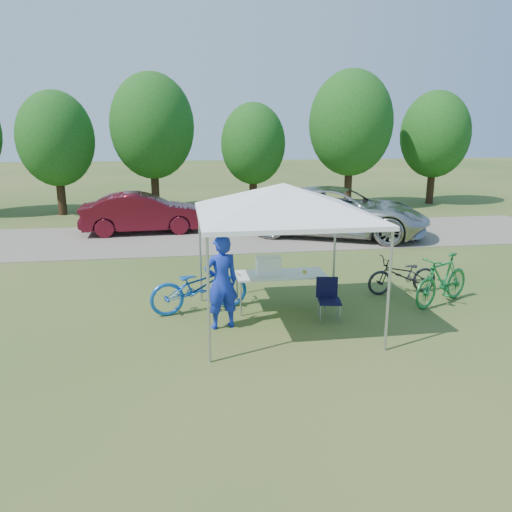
{
  "coord_description": "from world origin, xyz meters",
  "views": [
    {
      "loc": [
        -1.88,
        -8.97,
        3.71
      ],
      "look_at": [
        -0.21,
        2.0,
        0.85
      ],
      "focal_mm": 35.0,
      "sensor_mm": 36.0,
      "label": 1
    }
  ],
  "objects_px": {
    "folding_table": "(281,275)",
    "cooler": "(268,265)",
    "folding_chair": "(328,295)",
    "bike_dark": "(403,275)",
    "sedan": "(143,213)",
    "bike_blue": "(199,286)",
    "cyclist": "(221,282)",
    "bike_green": "(442,280)",
    "minivan": "(339,212)"
  },
  "relations": [
    {
      "from": "cooler",
      "to": "sedan",
      "type": "xyz_separation_m",
      "value": [
        -3.1,
        8.38,
        -0.21
      ]
    },
    {
      "from": "folding_table",
      "to": "cooler",
      "type": "height_order",
      "value": "cooler"
    },
    {
      "from": "minivan",
      "to": "sedan",
      "type": "xyz_separation_m",
      "value": [
        -6.82,
        1.55,
        -0.13
      ]
    },
    {
      "from": "bike_green",
      "to": "bike_blue",
      "type": "bearing_deg",
      "value": -122.5
    },
    {
      "from": "folding_table",
      "to": "cooler",
      "type": "relative_size",
      "value": 3.71
    },
    {
      "from": "cooler",
      "to": "bike_dark",
      "type": "relative_size",
      "value": 0.3
    },
    {
      "from": "cyclist",
      "to": "bike_dark",
      "type": "xyz_separation_m",
      "value": [
        4.27,
        1.39,
        -0.46
      ]
    },
    {
      "from": "bike_green",
      "to": "sedan",
      "type": "xyz_separation_m",
      "value": [
        -6.84,
        8.65,
        0.19
      ]
    },
    {
      "from": "folding_chair",
      "to": "bike_dark",
      "type": "xyz_separation_m",
      "value": [
        2.14,
        1.26,
        -0.05
      ]
    },
    {
      "from": "folding_chair",
      "to": "bike_blue",
      "type": "distance_m",
      "value": 2.64
    },
    {
      "from": "minivan",
      "to": "cooler",
      "type": "bearing_deg",
      "value": 176.03
    },
    {
      "from": "sedan",
      "to": "cooler",
      "type": "bearing_deg",
      "value": -163.16
    },
    {
      "from": "folding_chair",
      "to": "minivan",
      "type": "relative_size",
      "value": 0.14
    },
    {
      "from": "bike_dark",
      "to": "bike_green",
      "type": "bearing_deg",
      "value": 28.77
    },
    {
      "from": "bike_blue",
      "to": "bike_dark",
      "type": "distance_m",
      "value": 4.67
    },
    {
      "from": "bike_blue",
      "to": "cyclist",
      "type": "bearing_deg",
      "value": -171.74
    },
    {
      "from": "folding_table",
      "to": "sedan",
      "type": "xyz_separation_m",
      "value": [
        -3.36,
        8.38,
        0.02
      ]
    },
    {
      "from": "bike_green",
      "to": "folding_table",
      "type": "bearing_deg",
      "value": -123.0
    },
    {
      "from": "cooler",
      "to": "minivan",
      "type": "xyz_separation_m",
      "value": [
        3.72,
        6.82,
        -0.08
      ]
    },
    {
      "from": "bike_green",
      "to": "bike_dark",
      "type": "xyz_separation_m",
      "value": [
        -0.52,
        0.8,
        -0.11
      ]
    },
    {
      "from": "folding_chair",
      "to": "sedan",
      "type": "relative_size",
      "value": 0.19
    },
    {
      "from": "minivan",
      "to": "bike_dark",
      "type": "bearing_deg",
      "value": -159.87
    },
    {
      "from": "folding_chair",
      "to": "sedan",
      "type": "height_order",
      "value": "sedan"
    },
    {
      "from": "minivan",
      "to": "cyclist",
      "type": "bearing_deg",
      "value": 172.81
    },
    {
      "from": "bike_dark",
      "to": "minivan",
      "type": "relative_size",
      "value": 0.28
    },
    {
      "from": "folding_table",
      "to": "minivan",
      "type": "height_order",
      "value": "minivan"
    },
    {
      "from": "cooler",
      "to": "bike_blue",
      "type": "bearing_deg",
      "value": 176.57
    },
    {
      "from": "cyclist",
      "to": "folding_table",
      "type": "bearing_deg",
      "value": -161.52
    },
    {
      "from": "folding_table",
      "to": "bike_green",
      "type": "height_order",
      "value": "bike_green"
    },
    {
      "from": "cyclist",
      "to": "bike_blue",
      "type": "relative_size",
      "value": 0.87
    },
    {
      "from": "folding_chair",
      "to": "bike_green",
      "type": "relative_size",
      "value": 0.46
    },
    {
      "from": "cooler",
      "to": "bike_dark",
      "type": "bearing_deg",
      "value": 9.4
    },
    {
      "from": "cooler",
      "to": "minivan",
      "type": "distance_m",
      "value": 7.77
    },
    {
      "from": "sedan",
      "to": "minivan",
      "type": "bearing_deg",
      "value": -106.29
    },
    {
      "from": "folding_chair",
      "to": "bike_green",
      "type": "bearing_deg",
      "value": 19.72
    },
    {
      "from": "cyclist",
      "to": "bike_dark",
      "type": "height_order",
      "value": "cyclist"
    },
    {
      "from": "cooler",
      "to": "bike_blue",
      "type": "xyz_separation_m",
      "value": [
        -1.43,
        0.09,
        -0.41
      ]
    },
    {
      "from": "cyclist",
      "to": "minivan",
      "type": "height_order",
      "value": "cyclist"
    },
    {
      "from": "cooler",
      "to": "sedan",
      "type": "distance_m",
      "value": 8.93
    },
    {
      "from": "folding_table",
      "to": "sedan",
      "type": "bearing_deg",
      "value": 111.86
    },
    {
      "from": "cooler",
      "to": "cyclist",
      "type": "xyz_separation_m",
      "value": [
        -1.04,
        -0.86,
        -0.05
      ]
    },
    {
      "from": "cyclist",
      "to": "bike_dark",
      "type": "bearing_deg",
      "value": -176.73
    },
    {
      "from": "folding_chair",
      "to": "cooler",
      "type": "xyz_separation_m",
      "value": [
        -1.08,
        0.73,
        0.46
      ]
    },
    {
      "from": "folding_chair",
      "to": "cyclist",
      "type": "height_order",
      "value": "cyclist"
    },
    {
      "from": "folding_chair",
      "to": "bike_dark",
      "type": "height_order",
      "value": "bike_dark"
    },
    {
      "from": "minivan",
      "to": "sedan",
      "type": "bearing_deg",
      "value": 101.78
    },
    {
      "from": "folding_chair",
      "to": "minivan",
      "type": "height_order",
      "value": "minivan"
    },
    {
      "from": "cyclist",
      "to": "bike_blue",
      "type": "height_order",
      "value": "cyclist"
    },
    {
      "from": "bike_green",
      "to": "bike_dark",
      "type": "relative_size",
      "value": 1.08
    },
    {
      "from": "minivan",
      "to": "sedan",
      "type": "relative_size",
      "value": 1.4
    }
  ]
}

